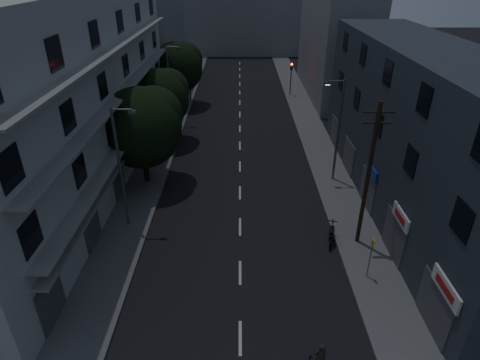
{
  "coord_description": "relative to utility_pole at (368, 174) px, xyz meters",
  "views": [
    {
      "loc": [
        -0.02,
        -10.97,
        15.45
      ],
      "look_at": [
        0.0,
        12.0,
        3.0
      ],
      "focal_mm": 30.0,
      "sensor_mm": 36.0,
      "label": 1
    }
  ],
  "objects": [
    {
      "name": "sidewalk_right",
      "position": [
        0.17,
        15.74,
        -4.79
      ],
      "size": [
        3.0,
        90.0,
        0.15
      ],
      "primitive_type": "cube",
      "color": "#565659",
      "rests_on": "ground"
    },
    {
      "name": "bus_stop_sign",
      "position": [
        -0.3,
        -3.23,
        -2.98
      ],
      "size": [
        0.06,
        0.35,
        2.52
      ],
      "color": "#595B60",
      "rests_on": "sidewalk_right"
    },
    {
      "name": "building_left",
      "position": [
        -19.3,
        8.74,
        2.13
      ],
      "size": [
        7.0,
        36.0,
        14.0
      ],
      "color": "#B2B2AD",
      "rests_on": "ground"
    },
    {
      "name": "traffic_signal_far_left",
      "position": [
        -13.63,
        29.9,
        -1.77
      ],
      "size": [
        0.28,
        0.37,
        4.1
      ],
      "color": "black",
      "rests_on": "sidewalk_left"
    },
    {
      "name": "sidewalk_left",
      "position": [
        -14.83,
        15.74,
        -4.79
      ],
      "size": [
        3.0,
        90.0,
        0.15
      ],
      "primitive_type": "cube",
      "color": "#565659",
      "rests_on": "ground"
    },
    {
      "name": "ground",
      "position": [
        -7.33,
        15.74,
        -4.87
      ],
      "size": [
        160.0,
        160.0,
        0.0
      ],
      "primitive_type": "plane",
      "color": "black",
      "rests_on": "ground"
    },
    {
      "name": "tree_mid",
      "position": [
        -14.86,
        16.19,
        -0.35
      ],
      "size": [
        5.68,
        5.68,
        6.99
      ],
      "color": "black",
      "rests_on": "sidewalk_left"
    },
    {
      "name": "street_lamp_left_far",
      "position": [
        -14.62,
        21.56,
        -0.27
      ],
      "size": [
        1.51,
        0.25,
        8.0
      ],
      "color": "#55585D",
      "rests_on": "sidewalk_left"
    },
    {
      "name": "building_far_end",
      "position": [
        -7.33,
        60.74,
        0.13
      ],
      "size": [
        24.0,
        8.0,
        10.0
      ],
      "primitive_type": "cube",
      "color": "slate",
      "rests_on": "ground"
    },
    {
      "name": "motorcycle",
      "position": [
        -1.63,
        0.07,
        -4.35
      ],
      "size": [
        0.78,
        2.0,
        1.31
      ],
      "rotation": [
        0.0,
        0.0,
        -0.26
      ],
      "color": "black",
      "rests_on": "ground"
    },
    {
      "name": "building_right",
      "position": [
        4.67,
        4.74,
        0.63
      ],
      "size": [
        6.19,
        28.0,
        11.0
      ],
      "color": "#2A2F38",
      "rests_on": "ground"
    },
    {
      "name": "tree_far",
      "position": [
        -14.68,
        27.79,
        -0.08
      ],
      "size": [
        5.99,
        5.99,
        7.4
      ],
      "color": "black",
      "rests_on": "sidewalk_left"
    },
    {
      "name": "traffic_signal_far_right",
      "position": [
        -0.69,
        31.72,
        -1.77
      ],
      "size": [
        0.28,
        0.37,
        4.1
      ],
      "color": "black",
      "rests_on": "sidewalk_right"
    },
    {
      "name": "lane_markings",
      "position": [
        -7.33,
        21.99,
        -4.86
      ],
      "size": [
        0.15,
        60.5,
        0.01
      ],
      "color": "beige",
      "rests_on": "ground"
    },
    {
      "name": "building_far_right",
      "position": [
        4.67,
        32.74,
        1.63
      ],
      "size": [
        6.0,
        20.0,
        13.0
      ],
      "primitive_type": "cube",
      "color": "slate",
      "rests_on": "ground"
    },
    {
      "name": "street_lamp_right",
      "position": [
        0.04,
        8.28,
        -0.27
      ],
      "size": [
        1.51,
        0.25,
        8.0
      ],
      "color": "#515458",
      "rests_on": "sidewalk_right"
    },
    {
      "name": "utility_pole",
      "position": [
        0.0,
        0.0,
        0.0
      ],
      "size": [
        1.8,
        0.24,
        9.0
      ],
      "color": "black",
      "rests_on": "sidewalk_right"
    },
    {
      "name": "tree_near",
      "position": [
        -14.65,
        7.96,
        0.01
      ],
      "size": [
        6.13,
        6.13,
        7.56
      ],
      "color": "black",
      "rests_on": "sidewalk_left"
    },
    {
      "name": "building_far_left",
      "position": [
        -19.33,
        38.74,
        3.13
      ],
      "size": [
        6.0,
        20.0,
        16.0
      ],
      "primitive_type": "cube",
      "color": "slate",
      "rests_on": "ground"
    },
    {
      "name": "street_lamp_left_near",
      "position": [
        -14.64,
        1.95,
        -0.27
      ],
      "size": [
        1.51,
        0.25,
        8.0
      ],
      "color": "slate",
      "rests_on": "sidewalk_left"
    }
  ]
}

